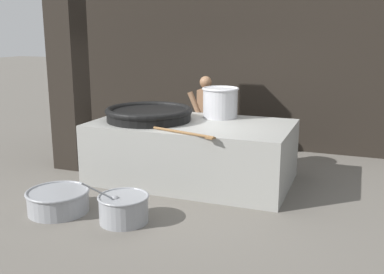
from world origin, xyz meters
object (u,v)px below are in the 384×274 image
(prep_bowl_meat, at_px, (58,200))
(prep_bowl_vegetables, at_px, (124,207))
(giant_wok_near, at_px, (149,113))
(cook, at_px, (205,115))
(stock_pot, at_px, (220,102))

(prep_bowl_meat, bearing_deg, prep_bowl_vegetables, 1.48)
(giant_wok_near, xyz_separation_m, prep_bowl_meat, (-0.50, -1.85, -0.93))
(cook, xyz_separation_m, prep_bowl_vegetables, (-0.04, -3.12, -0.68))
(giant_wok_near, bearing_deg, cook, 67.20)
(giant_wok_near, bearing_deg, prep_bowl_vegetables, -74.51)
(cook, height_order, prep_bowl_meat, cook)
(cook, bearing_deg, prep_bowl_meat, 74.66)
(giant_wok_near, distance_m, prep_bowl_vegetables, 2.10)
(giant_wok_near, xyz_separation_m, prep_bowl_vegetables, (0.51, -1.83, -0.90))
(prep_bowl_meat, bearing_deg, stock_pot, 58.77)
(cook, bearing_deg, stock_pot, 131.47)
(cook, relative_size, prep_bowl_vegetables, 2.18)
(prep_bowl_vegetables, bearing_deg, cook, 89.34)
(cook, xyz_separation_m, prep_bowl_meat, (-1.04, -3.14, -0.70))
(giant_wok_near, relative_size, prep_bowl_meat, 1.68)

